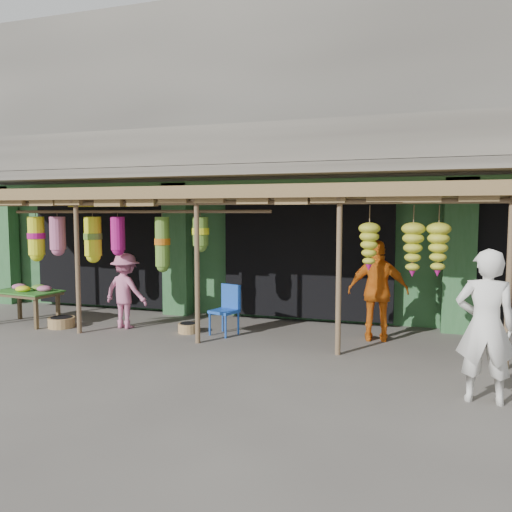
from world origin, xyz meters
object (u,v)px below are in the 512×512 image
(flower_table, at_px, (28,293))
(person_vendor, at_px, (378,291))
(person_shopper, at_px, (126,291))
(blue_chair, at_px, (227,307))
(person_front, at_px, (485,326))

(flower_table, xyz_separation_m, person_vendor, (7.09, 0.74, 0.25))
(person_shopper, bearing_deg, flower_table, 15.70)
(flower_table, xyz_separation_m, person_shopper, (2.16, 0.28, 0.10))
(flower_table, distance_m, blue_chair, 4.31)
(blue_chair, xyz_separation_m, person_shopper, (-2.14, -0.13, 0.23))
(blue_chair, bearing_deg, flower_table, -156.33)
(blue_chair, bearing_deg, person_shopper, -158.38)
(person_front, bearing_deg, blue_chair, -27.01)
(person_shopper, bearing_deg, person_front, 169.20)
(person_front, relative_size, person_vendor, 1.03)
(person_front, xyz_separation_m, person_vendor, (-1.44, 2.66, -0.03))
(person_vendor, bearing_deg, person_front, 114.03)
(flower_table, xyz_separation_m, blue_chair, (4.29, 0.41, -0.13))
(person_vendor, bearing_deg, flower_table, 1.55)
(blue_chair, relative_size, person_vendor, 0.52)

